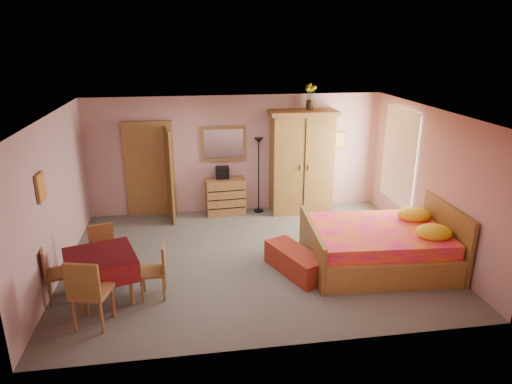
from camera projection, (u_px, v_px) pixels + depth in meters
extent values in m
plane|color=#646158|center=(253.00, 258.00, 8.21)|extent=(6.50, 6.50, 0.00)
plane|color=brown|center=(253.00, 113.00, 7.37)|extent=(6.50, 6.50, 0.00)
cube|color=tan|center=(237.00, 154.00, 10.13)|extent=(6.50, 0.10, 2.60)
cube|color=tan|center=(283.00, 255.00, 5.45)|extent=(6.50, 0.10, 2.60)
cube|color=tan|center=(53.00, 199.00, 7.32)|extent=(0.10, 5.00, 2.60)
cube|color=tan|center=(430.00, 181.00, 8.26)|extent=(0.10, 5.00, 2.60)
cube|color=#9E6B35|center=(150.00, 170.00, 9.91)|extent=(1.06, 0.12, 2.15)
cube|color=white|center=(399.00, 157.00, 9.33)|extent=(0.08, 1.40, 1.95)
cube|color=orange|center=(40.00, 187.00, 6.63)|extent=(0.04, 0.32, 0.42)
cube|color=#D8BF59|center=(339.00, 140.00, 10.36)|extent=(0.30, 0.04, 0.40)
cube|color=#996234|center=(226.00, 196.00, 10.16)|extent=(0.88, 0.48, 0.81)
cube|color=silver|center=(224.00, 144.00, 9.99)|extent=(0.99, 0.07, 0.78)
cube|color=black|center=(222.00, 173.00, 10.03)|extent=(0.29, 0.21, 0.27)
cube|color=black|center=(259.00, 176.00, 10.13)|extent=(0.28, 0.28, 1.70)
cube|color=olive|center=(301.00, 162.00, 10.10)|extent=(1.46, 0.76, 2.29)
cube|color=yellow|center=(310.00, 96.00, 9.75)|extent=(0.23, 0.23, 0.55)
cube|color=#E61672|center=(378.00, 235.00, 7.81)|extent=(2.53, 2.05, 1.12)
cube|color=maroon|center=(295.00, 261.00, 7.64)|extent=(0.88, 1.30, 0.41)
cube|color=maroon|center=(102.00, 276.00, 6.85)|extent=(1.23, 1.23, 0.72)
cube|color=#AD6C3A|center=(92.00, 291.00, 6.17)|extent=(0.57, 0.57, 1.03)
cube|color=#A86C39|center=(104.00, 253.00, 7.40)|extent=(0.49, 0.49, 0.89)
cube|color=olive|center=(59.00, 272.00, 6.81)|extent=(0.50, 0.50, 0.88)
cube|color=olive|center=(153.00, 271.00, 6.87)|extent=(0.39, 0.39, 0.87)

